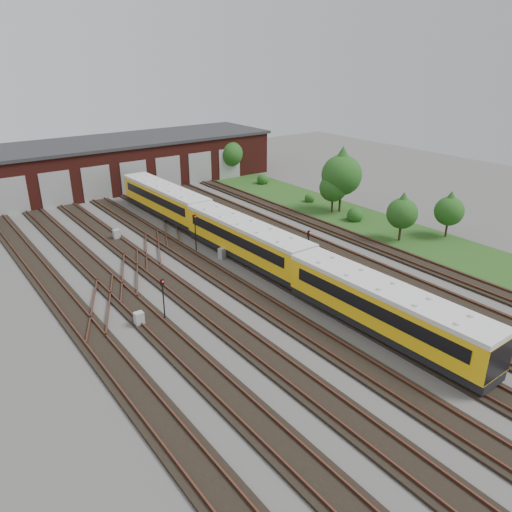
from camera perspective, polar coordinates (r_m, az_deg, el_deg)
ground at (r=39.47m, az=2.43°, el=-4.35°), size 120.00×120.00×0.00m
track_network at (r=39.74m, az=1.71°, el=-3.97°), size 30.40×70.00×0.33m
maintenance_shed at (r=72.38m, az=-17.96°, el=9.82°), size 51.00×12.50×6.35m
grass_verge at (r=58.36m, az=10.97°, el=4.37°), size 8.00×55.00×0.05m
metro_train at (r=44.96m, az=-1.17°, el=1.91°), size 3.17×47.80×3.25m
signal_mast_0 at (r=35.46m, az=-10.57°, el=-4.35°), size 0.26×0.25×3.20m
signal_mast_1 at (r=47.42m, az=-6.96°, el=3.20°), size 0.28×0.26×3.57m
signal_mast_2 at (r=52.46m, az=-4.36°, el=4.71°), size 0.25×0.24×2.84m
signal_mast_3 at (r=44.64m, az=6.01°, el=1.59°), size 0.31×0.30×3.04m
relay_cabinet_0 at (r=35.83m, az=-13.21°, el=-7.03°), size 0.63×0.53×1.05m
relay_cabinet_1 at (r=52.24m, az=-15.65°, el=2.35°), size 0.66×0.56×1.08m
relay_cabinet_2 at (r=45.91m, az=-3.92°, el=0.31°), size 0.73×0.66×1.01m
relay_cabinet_3 at (r=52.03m, az=-1.17°, el=3.03°), size 0.57×0.49×0.91m
relay_cabinet_4 at (r=47.20m, az=3.06°, el=1.01°), size 0.66×0.55×1.07m
tree_0 at (r=75.37m, az=-2.97°, el=11.93°), size 3.72×3.72×6.16m
tree_1 at (r=58.73m, az=8.83°, el=8.07°), size 3.21×3.21×5.31m
tree_2 at (r=58.97m, az=9.80°, el=9.64°), size 4.67×4.67×7.74m
tree_3 at (r=51.26m, az=16.40°, el=5.09°), size 3.05×3.05×5.06m
tree_4 at (r=53.89m, az=21.26°, el=5.16°), size 2.94×2.94×4.88m
bush_0 at (r=57.00m, az=11.25°, el=4.82°), size 1.78×1.78×1.78m
bush_1 at (r=63.50m, az=6.14°, el=6.70°), size 1.25×1.25×1.25m
bush_2 at (r=71.96m, az=0.78°, el=8.90°), size 1.67×1.67×1.67m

